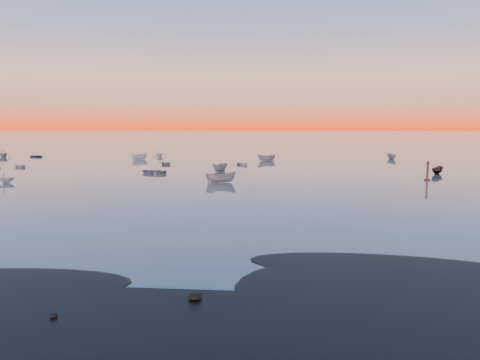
# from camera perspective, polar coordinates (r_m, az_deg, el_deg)

# --- Properties ---
(ground) EXTENTS (600.00, 600.00, 0.00)m
(ground) POSITION_cam_1_polar(r_m,az_deg,el_deg) (124.57, 1.48, 3.44)
(ground) COLOR #70665D
(ground) RESTS_ON ground
(mud_lobes) EXTENTS (140.00, 6.00, 0.07)m
(mud_lobes) POSITION_cam_1_polar(r_m,az_deg,el_deg) (25.55, -12.64, -11.20)
(mud_lobes) COLOR black
(mud_lobes) RESTS_ON ground
(moored_fleet) EXTENTS (124.00, 58.00, 1.20)m
(moored_fleet) POSITION_cam_1_polar(r_m,az_deg,el_deg) (77.86, -0.62, 1.24)
(moored_fleet) COLOR silver
(moored_fleet) RESTS_ON ground
(boat_near_center) EXTENTS (2.58, 4.30, 1.39)m
(boat_near_center) POSITION_cam_1_polar(r_m,az_deg,el_deg) (61.61, -2.36, -0.32)
(boat_near_center) COLOR slate
(boat_near_center) RESTS_ON ground
(channel_marker) EXTENTS (0.80, 0.80, 2.83)m
(channel_marker) POSITION_cam_1_polar(r_m,az_deg,el_deg) (68.78, 21.89, 0.89)
(channel_marker) COLOR #4E1410
(channel_marker) RESTS_ON ground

